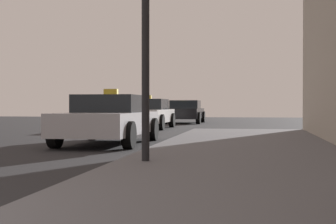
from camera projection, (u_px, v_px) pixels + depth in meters
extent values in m
cylinder|color=black|center=(146.00, 38.00, 7.85)|extent=(0.12, 0.12, 3.76)
cube|color=#B7B7BF|center=(109.00, 123.00, 13.26)|extent=(1.77, 4.47, 0.55)
cube|color=black|center=(111.00, 104.00, 13.48)|extent=(1.56, 2.01, 0.45)
cube|color=yellow|center=(111.00, 92.00, 13.47)|extent=(0.36, 0.14, 0.16)
cylinder|color=black|center=(129.00, 135.00, 11.71)|extent=(0.22, 0.64, 0.64)
cylinder|color=black|center=(55.00, 134.00, 12.00)|extent=(0.22, 0.64, 0.64)
cylinder|color=black|center=(153.00, 129.00, 14.53)|extent=(0.22, 0.64, 0.64)
cylinder|color=black|center=(93.00, 129.00, 14.82)|extent=(0.22, 0.64, 0.64)
cube|color=white|center=(146.00, 116.00, 22.08)|extent=(1.80, 4.43, 0.55)
cube|color=black|center=(147.00, 104.00, 22.29)|extent=(1.58, 1.99, 0.45)
cube|color=yellow|center=(147.00, 97.00, 22.29)|extent=(0.36, 0.14, 0.16)
cylinder|color=black|center=(161.00, 122.00, 20.54)|extent=(0.22, 0.64, 0.64)
cylinder|color=black|center=(117.00, 122.00, 20.83)|extent=(0.22, 0.64, 0.64)
cylinder|color=black|center=(172.00, 120.00, 23.33)|extent=(0.22, 0.64, 0.64)
cylinder|color=black|center=(133.00, 120.00, 23.63)|extent=(0.22, 0.64, 0.64)
cube|color=black|center=(185.00, 113.00, 28.66)|extent=(1.76, 4.07, 0.55)
cube|color=black|center=(185.00, 104.00, 28.85)|extent=(1.55, 1.83, 0.45)
cylinder|color=black|center=(198.00, 118.00, 27.23)|extent=(0.22, 0.64, 0.64)
cylinder|color=black|center=(166.00, 118.00, 27.52)|extent=(0.22, 0.64, 0.64)
cylinder|color=black|center=(203.00, 117.00, 29.80)|extent=(0.22, 0.64, 0.64)
cylinder|color=black|center=(173.00, 117.00, 30.09)|extent=(0.22, 0.64, 0.64)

